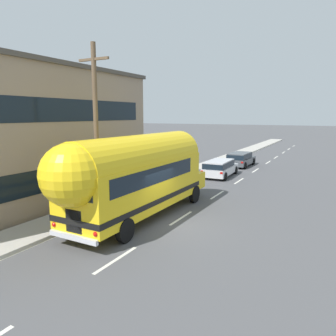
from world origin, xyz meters
The scene contains 7 objects.
ground_plane centered at (0.00, 0.00, 0.00)m, with size 300.00×300.00×0.00m, color #4C4C4F.
lane_markings centered at (-2.53, 12.68, 0.00)m, with size 3.72×80.00×0.01m.
sidewalk_slab centered at (-4.73, 10.00, 0.07)m, with size 2.28×90.00×0.15m, color #ADA89E.
utility_pole centered at (-4.10, -0.17, 4.42)m, with size 1.80×0.24×8.50m.
painted_bus centered at (-1.80, -0.19, 2.30)m, with size 2.67×11.28×4.12m.
car_lead centered at (-1.94, 12.36, 0.80)m, with size 2.06×4.72×1.37m.
car_second centered at (-1.93, 18.42, 0.79)m, with size 2.00×4.56×1.37m.
Camera 1 is at (6.66, -12.54, 5.07)m, focal length 34.16 mm.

